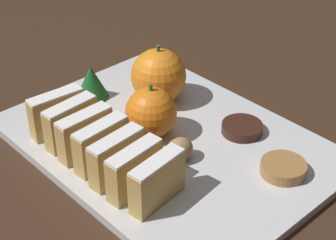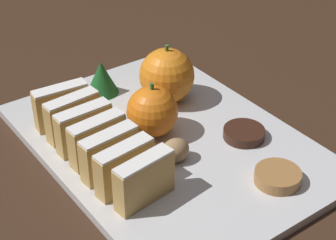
{
  "view_description": "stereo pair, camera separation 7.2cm",
  "coord_description": "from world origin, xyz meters",
  "views": [
    {
      "loc": [
        -0.41,
        -0.44,
        0.44
      ],
      "look_at": [
        0.0,
        0.0,
        0.04
      ],
      "focal_mm": 60.0,
      "sensor_mm": 36.0,
      "label": 1
    },
    {
      "loc": [
        -0.35,
        -0.48,
        0.44
      ],
      "look_at": [
        0.0,
        0.0,
        0.04
      ],
      "focal_mm": 60.0,
      "sensor_mm": 36.0,
      "label": 2
    }
  ],
  "objects": [
    {
      "name": "chocolate_cookie",
      "position": [
        0.08,
        -0.06,
        0.02
      ],
      "size": [
        0.05,
        0.05,
        0.01
      ],
      "color": "#381E14",
      "rests_on": "serving_platter"
    },
    {
      "name": "ground_plane",
      "position": [
        0.0,
        0.0,
        0.0
      ],
      "size": [
        6.0,
        6.0,
        0.0
      ],
      "primitive_type": "plane",
      "color": "#382316"
    },
    {
      "name": "stollen_slice_sixth",
      "position": [
        -0.09,
        0.08,
        0.04
      ],
      "size": [
        0.07,
        0.03,
        0.06
      ],
      "color": "tan",
      "rests_on": "serving_platter"
    },
    {
      "name": "stollen_slice_front",
      "position": [
        -0.09,
        -0.08,
        0.04
      ],
      "size": [
        0.08,
        0.03,
        0.06
      ],
      "color": "tan",
      "rests_on": "serving_platter"
    },
    {
      "name": "stollen_slice_second",
      "position": [
        -0.1,
        -0.05,
        0.04
      ],
      "size": [
        0.08,
        0.03,
        0.06
      ],
      "color": "tan",
      "rests_on": "serving_platter"
    },
    {
      "name": "stollen_slice_third",
      "position": [
        -0.1,
        -0.02,
        0.04
      ],
      "size": [
        0.08,
        0.03,
        0.06
      ],
      "color": "tan",
      "rests_on": "serving_platter"
    },
    {
      "name": "stollen_slice_fifth",
      "position": [
        -0.1,
        0.05,
        0.04
      ],
      "size": [
        0.07,
        0.02,
        0.06
      ],
      "color": "tan",
      "rests_on": "serving_platter"
    },
    {
      "name": "walnut",
      "position": [
        -0.02,
        -0.04,
        0.03
      ],
      "size": [
        0.04,
        0.03,
        0.03
      ],
      "color": "#9E7A51",
      "rests_on": "serving_platter"
    },
    {
      "name": "orange_far",
      "position": [
        0.06,
        0.08,
        0.05
      ],
      "size": [
        0.08,
        0.08,
        0.09
      ],
      "color": "orange",
      "rests_on": "serving_platter"
    },
    {
      "name": "stollen_slice_fourth",
      "position": [
        -0.09,
        0.02,
        0.04
      ],
      "size": [
        0.07,
        0.03,
        0.06
      ],
      "color": "tan",
      "rests_on": "serving_platter"
    },
    {
      "name": "evergreen_sprig",
      "position": [
        -0.01,
        0.15,
        0.04
      ],
      "size": [
        0.05,
        0.05,
        0.05
      ],
      "color": "#195623",
      "rests_on": "serving_platter"
    },
    {
      "name": "serving_platter",
      "position": [
        0.0,
        0.0,
        0.01
      ],
      "size": [
        0.3,
        0.42,
        0.01
      ],
      "color": "silver",
      "rests_on": "ground_plane"
    },
    {
      "name": "stollen_slice_back",
      "position": [
        -0.09,
        0.11,
        0.04
      ],
      "size": [
        0.08,
        0.03,
        0.06
      ],
      "color": "tan",
      "rests_on": "serving_platter"
    },
    {
      "name": "orange_near",
      "position": [
        -0.01,
        0.02,
        0.05
      ],
      "size": [
        0.07,
        0.07,
        0.08
      ],
      "color": "orange",
      "rests_on": "serving_platter"
    },
    {
      "name": "gingerbread_cookie",
      "position": [
        0.05,
        -0.15,
        0.02
      ],
      "size": [
        0.06,
        0.06,
        0.01
      ],
      "color": "#A3703D",
      "rests_on": "serving_platter"
    }
  ]
}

